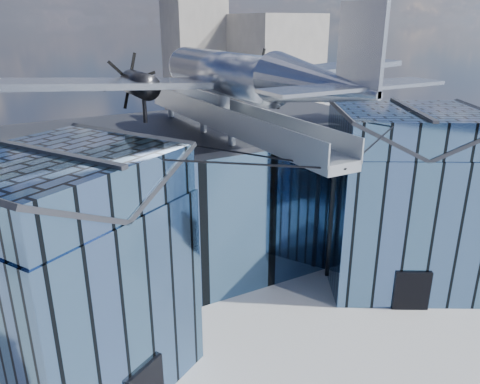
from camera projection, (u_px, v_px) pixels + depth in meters
ground_plane at (256, 311)px, 28.97m from camera, size 120.00×120.00×0.00m
museum at (213, 198)px, 31.84m from camera, size 32.88×24.50×17.60m
bg_towers at (86, 71)px, 67.61m from camera, size 77.00×24.50×26.00m
tree_plaza_e at (477, 193)px, 39.01m from camera, size 3.75×3.75×4.95m
tree_side_e at (433, 163)px, 47.81m from camera, size 3.66×3.66×4.71m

